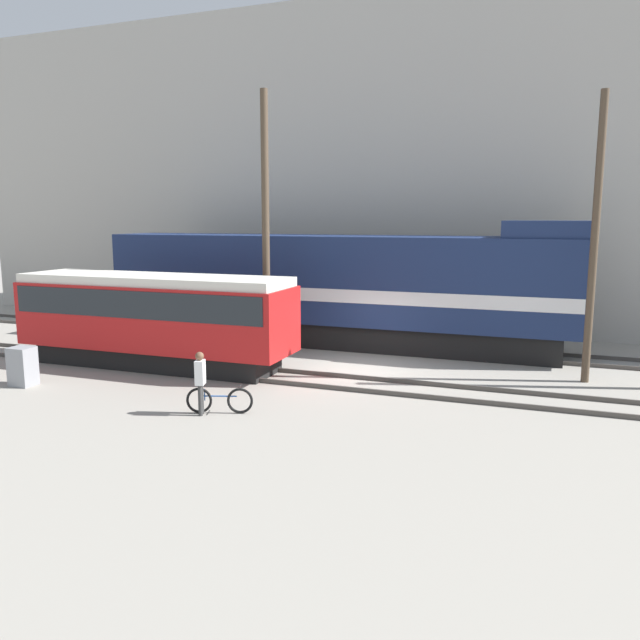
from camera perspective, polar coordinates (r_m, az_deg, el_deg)
ground_plane at (r=21.22m, az=3.62°, el=-4.59°), size 120.00×120.00×0.00m
track_near at (r=19.44m, az=2.00°, el=-5.67°), size 60.00×1.51×0.14m
track_far at (r=24.88m, az=6.20°, el=-2.39°), size 60.00×1.51×0.14m
building_backdrop at (r=31.40m, az=9.69°, el=13.39°), size 48.61×6.00×14.79m
freight_locomotive at (r=25.12m, az=1.55°, el=2.98°), size 19.05×3.04×5.00m
streetcar at (r=22.11m, az=-14.90°, el=0.47°), size 9.81×2.54×3.17m
bicycle at (r=16.75m, az=-9.17°, el=-7.27°), size 1.71×0.70×0.75m
person at (r=16.53m, az=-10.90°, el=-5.12°), size 0.32×0.41×1.69m
utility_pole_left at (r=22.93m, az=-4.99°, el=8.51°), size 0.27×0.27×9.57m
utility_pole_center at (r=20.80m, az=23.80°, el=6.65°), size 0.24×0.24×8.82m
signal_box at (r=21.21m, az=-25.55°, el=-3.85°), size 0.70×0.60×1.20m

